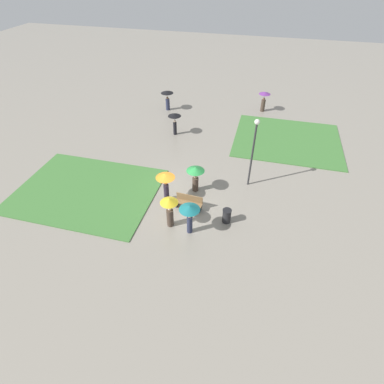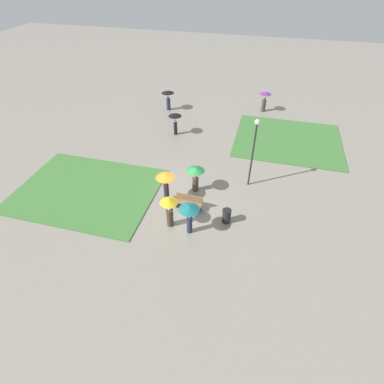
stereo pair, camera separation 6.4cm
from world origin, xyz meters
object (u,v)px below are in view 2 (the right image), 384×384
Objects in this scene: lone_walker_near_lawn at (168,97)px; lone_walker_mid_plaza at (265,98)px; crowd_person_yellow at (169,207)px; crowd_person_orange at (166,180)px; lone_walker_far_path at (175,119)px; trash_bin at (227,216)px; crowd_person_teal at (189,212)px; park_bench at (189,202)px; lamp_post at (254,145)px; crowd_person_green at (196,174)px.

lone_walker_mid_plaza is at bearing -114.27° from lone_walker_near_lawn.
crowd_person_orange is at bearing -155.30° from crowd_person_yellow.
crowd_person_orange is at bearing 175.70° from lone_walker_far_path.
trash_bin is 0.46× the size of crowd_person_teal.
lone_walker_mid_plaza is at bearing 167.94° from crowd_person_yellow.
lamp_post reaches higher than park_bench.
crowd_person_yellow is 1.21m from crowd_person_teal.
crowd_person_yellow is at bearing -46.50° from lone_walker_mid_plaza.
lone_walker_mid_plaza is (3.30, 13.20, -0.03)m from crowd_person_green.
crowd_person_teal is (-2.65, -5.07, -1.48)m from lamp_post.
lone_walker_near_lawn is at bearing 120.20° from trash_bin.
crowd_person_green reaches higher than park_bench.
lone_walker_far_path is 1.00× the size of lone_walker_near_lawn.
crowd_person_teal is (0.54, -1.89, 1.02)m from park_bench.
lamp_post is at bearing 149.80° from crowd_person_green.
lone_walker_mid_plaza is (3.91, 16.57, -0.09)m from crowd_person_yellow.
crowd_person_teal is (2.06, -2.25, -0.02)m from crowd_person_orange.
lamp_post reaches higher than crowd_person_green.
crowd_person_teal is at bearing 58.44° from crowd_person_orange.
lone_walker_far_path is at bearing -163.32° from crowd_person_yellow.
park_bench is at bearing 165.56° from trash_bin.
park_bench is 0.86× the size of crowd_person_teal.
lone_walker_near_lawn is (-5.53, 12.95, 0.81)m from park_bench.
lone_walker_far_path is (-3.45, 8.49, 0.90)m from park_bench.
crowd_person_yellow is at bearing 24.92° from crowd_person_green.
crowd_person_green is 0.98× the size of lone_walker_near_lawn.
crowd_person_green is (-0.57, 3.60, -0.21)m from crowd_person_teal.
lone_walker_far_path is 4.92m from lone_walker_near_lawn.
crowd_person_green is (0.61, 3.37, -0.06)m from crowd_person_yellow.
lone_walker_mid_plaza reaches higher than crowd_person_green.
crowd_person_teal reaches higher than park_bench.
lone_walker_near_lawn is (-8.79, -1.96, 0.03)m from lone_walker_mid_plaza.
crowd_person_yellow is (-0.64, -1.66, 0.87)m from park_bench.
lamp_post reaches higher than crowd_person_yellow.
crowd_person_teal reaches higher than trash_bin.
crowd_person_green is (-3.22, -1.48, -1.69)m from lamp_post.
lamp_post is at bearing 142.86° from crowd_person_yellow.
lone_walker_mid_plaza is 9.01m from lone_walker_near_lawn.
crowd_person_yellow is at bearing -128.36° from lamp_post.
crowd_person_teal is at bearing 44.23° from crowd_person_green.
crowd_person_yellow is at bearing -160.80° from trash_bin.
lone_walker_mid_plaza reaches higher than park_bench.
crowd_person_teal reaches higher than lone_walker_far_path.
park_bench is at bearing 36.34° from crowd_person_green.
park_bench is 2.44m from trash_bin.
park_bench is 15.28m from lone_walker_mid_plaza.
crowd_person_yellow is 10.53m from lone_walker_far_path.
crowd_person_green is 13.61m from lone_walker_mid_plaza.
lone_walker_near_lawn reaches higher than crowd_person_green.
trash_bin is 0.48× the size of lone_walker_near_lawn.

